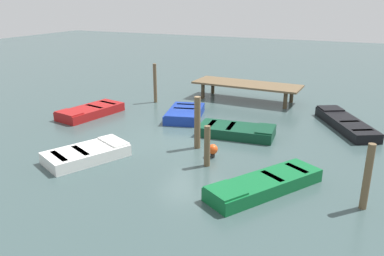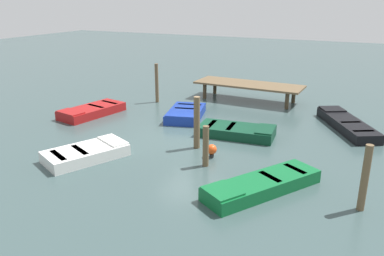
# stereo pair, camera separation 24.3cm
# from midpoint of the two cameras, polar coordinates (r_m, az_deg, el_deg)

# --- Properties ---
(ground_plane) EXTENTS (80.00, 80.00, 0.00)m
(ground_plane) POSITION_cam_midpoint_polar(r_m,az_deg,el_deg) (15.90, -0.44, -1.20)
(ground_plane) COLOR #384C4C
(dock_segment) EXTENTS (5.84, 2.17, 0.95)m
(dock_segment) POSITION_cam_midpoint_polar(r_m,az_deg,el_deg) (21.44, 7.70, 6.23)
(dock_segment) COLOR brown
(dock_segment) RESTS_ON ground_plane
(rowboat_green) EXTENTS (2.91, 3.77, 0.46)m
(rowboat_green) POSITION_cam_midpoint_polar(r_m,az_deg,el_deg) (11.63, 9.91, -8.12)
(rowboat_green) COLOR #0F602D
(rowboat_green) RESTS_ON ground_plane
(rowboat_white) EXTENTS (2.47, 3.12, 0.46)m
(rowboat_white) POSITION_cam_midpoint_polar(r_m,az_deg,el_deg) (14.11, -15.61, -3.62)
(rowboat_white) COLOR silver
(rowboat_white) RESTS_ON ground_plane
(rowboat_black) EXTENTS (2.97, 4.14, 0.46)m
(rowboat_black) POSITION_cam_midpoint_polar(r_m,az_deg,el_deg) (18.09, 21.16, 0.71)
(rowboat_black) COLOR black
(rowboat_black) RESTS_ON ground_plane
(rowboat_blue) EXTENTS (2.13, 3.03, 0.46)m
(rowboat_blue) POSITION_cam_midpoint_polar(r_m,az_deg,el_deg) (18.25, -1.45, 2.15)
(rowboat_blue) COLOR navy
(rowboat_blue) RESTS_ON ground_plane
(rowboat_dark_green) EXTENTS (3.17, 1.71, 0.46)m
(rowboat_dark_green) POSITION_cam_midpoint_polar(r_m,az_deg,el_deg) (15.97, 6.15, -0.39)
(rowboat_dark_green) COLOR #0C3823
(rowboat_dark_green) RESTS_ON ground_plane
(rowboat_red) EXTENTS (1.96, 3.37, 0.46)m
(rowboat_red) POSITION_cam_midpoint_polar(r_m,az_deg,el_deg) (19.26, -15.03, 2.39)
(rowboat_red) COLOR maroon
(rowboat_red) RESTS_ON ground_plane
(mooring_piling_near_left) EXTENTS (0.23, 0.23, 1.98)m
(mooring_piling_near_left) POSITION_cam_midpoint_polar(r_m,az_deg,el_deg) (14.36, 0.30, 0.77)
(mooring_piling_near_left) COLOR brown
(mooring_piling_near_left) RESTS_ON ground_plane
(mooring_piling_far_right) EXTENTS (0.20, 0.20, 1.85)m
(mooring_piling_far_right) POSITION_cam_midpoint_polar(r_m,az_deg,el_deg) (11.20, 23.71, -6.58)
(mooring_piling_far_right) COLOR brown
(mooring_piling_far_right) RESTS_ON ground_plane
(mooring_piling_far_left) EXTENTS (0.21, 0.21, 1.41)m
(mooring_piling_far_left) POSITION_cam_midpoint_polar(r_m,az_deg,el_deg) (12.92, 1.69, -2.67)
(mooring_piling_far_left) COLOR brown
(mooring_piling_far_left) RESTS_ON ground_plane
(mooring_piling_mid_right) EXTENTS (0.18, 0.18, 2.08)m
(mooring_piling_mid_right) POSITION_cam_midpoint_polar(r_m,az_deg,el_deg) (20.92, -5.76, 6.54)
(mooring_piling_mid_right) COLOR brown
(mooring_piling_mid_right) RESTS_ON ground_plane
(marker_buoy) EXTENTS (0.36, 0.36, 0.48)m
(marker_buoy) POSITION_cam_midpoint_polar(r_m,az_deg,el_deg) (13.76, 2.55, -3.18)
(marker_buoy) COLOR #262626
(marker_buoy) RESTS_ON ground_plane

